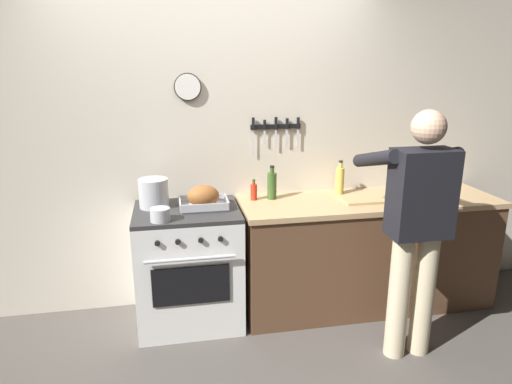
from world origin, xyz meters
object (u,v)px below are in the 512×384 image
(stove, at_px, (189,266))
(saucepan, at_px, (160,215))
(bottle_olive_oil, at_px, (272,185))
(bottle_hot_sauce, at_px, (254,191))
(cutting_board, at_px, (365,199))
(stock_pot, at_px, (154,193))
(roasting_pan, at_px, (203,198))
(person_cook, at_px, (417,221))
(bottle_cooking_oil, at_px, (340,180))

(stove, distance_m, saucepan, 0.57)
(bottle_olive_oil, bearing_deg, saucepan, -156.68)
(saucepan, xyz_separation_m, bottle_hot_sauce, (0.71, 0.36, 0.02))
(cutting_board, bearing_deg, stove, 178.61)
(bottle_olive_oil, xyz_separation_m, bottle_hot_sauce, (-0.14, -0.00, -0.04))
(stock_pot, relative_size, bottle_olive_oil, 0.82)
(roasting_pan, distance_m, bottle_hot_sauce, 0.42)
(person_cook, xyz_separation_m, bottle_hot_sauce, (-0.91, 0.82, 0.02))
(roasting_pan, xyz_separation_m, bottle_hot_sauce, (0.40, 0.13, -0.01))
(roasting_pan, bearing_deg, bottle_cooking_oil, 8.43)
(stock_pot, xyz_separation_m, saucepan, (0.05, -0.32, -0.06))
(roasting_pan, relative_size, bottle_cooking_oil, 1.28)
(cutting_board, distance_m, bottle_olive_oil, 0.72)
(roasting_pan, relative_size, bottle_olive_oil, 1.33)
(bottle_hot_sauce, bearing_deg, person_cook, -42.10)
(stove, xyz_separation_m, cutting_board, (1.36, -0.03, 0.46))
(bottle_olive_oil, height_order, bottle_cooking_oil, bottle_cooking_oil)
(saucepan, xyz_separation_m, cutting_board, (1.55, 0.19, -0.03))
(person_cook, height_order, bottle_cooking_oil, person_cook)
(saucepan, bearing_deg, stove, 50.22)
(bottle_hot_sauce, height_order, bottle_cooking_oil, bottle_cooking_oil)
(bottle_cooking_oil, bearing_deg, bottle_hot_sauce, -177.23)
(bottle_hot_sauce, bearing_deg, saucepan, -152.77)
(bottle_hot_sauce, bearing_deg, stove, -164.57)
(person_cook, bearing_deg, bottle_cooking_oil, 24.65)
(saucepan, bearing_deg, bottle_hot_sauce, 27.23)
(saucepan, xyz_separation_m, bottle_cooking_oil, (1.42, 0.40, 0.07))
(saucepan, height_order, cutting_board, saucepan)
(person_cook, relative_size, bottle_cooking_oil, 6.04)
(bottle_olive_oil, height_order, bottle_hot_sauce, bottle_olive_oil)
(cutting_board, xyz_separation_m, bottle_cooking_oil, (-0.13, 0.21, 0.10))
(stock_pot, height_order, bottle_hot_sauce, stock_pot)
(person_cook, relative_size, bottle_hot_sauce, 10.10)
(roasting_pan, height_order, bottle_olive_oil, bottle_olive_oil)
(bottle_cooking_oil, bearing_deg, stock_pot, -177.11)
(bottle_cooking_oil, bearing_deg, saucepan, -164.33)
(stove, relative_size, stock_pot, 4.18)
(stove, distance_m, cutting_board, 1.44)
(stock_pot, distance_m, cutting_board, 1.60)
(roasting_pan, height_order, bottle_hot_sauce, roasting_pan)
(stock_pot, xyz_separation_m, bottle_cooking_oil, (1.47, 0.07, 0.01))
(stock_pot, bearing_deg, saucepan, -81.74)
(stock_pot, xyz_separation_m, bottle_hot_sauce, (0.75, 0.04, -0.04))
(saucepan, bearing_deg, bottle_cooking_oil, 15.67)
(stove, relative_size, saucepan, 6.68)
(stove, bearing_deg, roasting_pan, 6.60)
(stock_pot, xyz_separation_m, cutting_board, (1.59, -0.14, -0.10))
(cutting_board, xyz_separation_m, bottle_olive_oil, (-0.69, 0.18, 0.10))
(bottle_olive_oil, bearing_deg, stove, -167.53)
(stove, distance_m, bottle_olive_oil, 0.88)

